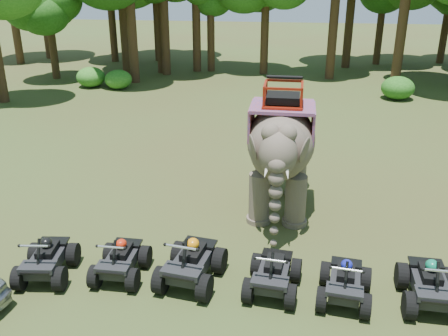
% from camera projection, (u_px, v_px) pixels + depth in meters
% --- Properties ---
extents(ground, '(110.00, 110.00, 0.00)m').
position_uv_depth(ground, '(218.00, 251.00, 13.32)').
color(ground, '#47381E').
rests_on(ground, ground).
extents(elephant, '(2.22, 4.84, 4.02)m').
position_uv_depth(elephant, '(281.00, 147.00, 14.91)').
color(elephant, brown).
rests_on(elephant, ground).
extents(atv_0, '(1.35, 1.74, 1.20)m').
position_uv_depth(atv_0, '(46.00, 255.00, 12.03)').
color(atv_0, black).
rests_on(atv_0, ground).
extents(atv_1, '(1.17, 1.59, 1.16)m').
position_uv_depth(atv_1, '(120.00, 256.00, 12.04)').
color(atv_1, black).
rests_on(atv_1, ground).
extents(atv_2, '(1.60, 2.00, 1.34)m').
position_uv_depth(atv_2, '(191.00, 257.00, 11.80)').
color(atv_2, black).
rests_on(atv_2, ground).
extents(atv_3, '(1.37, 1.76, 1.21)m').
position_uv_depth(atv_3, '(273.00, 269.00, 11.48)').
color(atv_3, black).
rests_on(atv_3, ground).
extents(atv_4, '(1.36, 1.73, 1.18)m').
position_uv_depth(atv_4, '(345.00, 278.00, 11.18)').
color(atv_4, black).
rests_on(atv_4, ground).
extents(atv_5, '(1.34, 1.79, 1.28)m').
position_uv_depth(atv_5, '(431.00, 280.00, 11.02)').
color(atv_5, black).
rests_on(atv_5, ground).
extents(tree_0, '(5.50, 5.50, 7.86)m').
position_uv_depth(tree_0, '(265.00, 14.00, 32.93)').
color(tree_0, '#195114').
rests_on(tree_0, ground).
extents(tree_1, '(6.50, 6.50, 9.29)m').
position_uv_depth(tree_1, '(335.00, 5.00, 31.17)').
color(tree_1, '#195114').
rests_on(tree_1, ground).
extents(tree_2, '(6.48, 6.48, 9.25)m').
position_uv_depth(tree_2, '(404.00, 9.00, 28.49)').
color(tree_2, '#195114').
rests_on(tree_2, ground).
extents(tree_26, '(4.56, 4.56, 6.51)m').
position_uv_depth(tree_26, '(50.00, 28.00, 31.74)').
color(tree_26, '#195114').
rests_on(tree_26, ground).
extents(tree_27, '(6.66, 6.66, 9.52)m').
position_uv_depth(tree_27, '(130.00, 4.00, 30.13)').
color(tree_27, '#195114').
rests_on(tree_27, ground).
extents(tree_28, '(6.15, 6.15, 8.79)m').
position_uv_depth(tree_28, '(196.00, 6.00, 33.53)').
color(tree_28, '#195114').
rests_on(tree_28, ground).
extents(tree_29, '(6.45, 6.45, 9.21)m').
position_uv_depth(tree_29, '(164.00, 4.00, 32.41)').
color(tree_29, '#195114').
rests_on(tree_29, ground).
extents(tree_31, '(4.99, 4.99, 7.12)m').
position_uv_depth(tree_31, '(381.00, 15.00, 36.25)').
color(tree_31, '#195114').
rests_on(tree_31, ground).
extents(tree_32, '(4.98, 4.98, 7.11)m').
position_uv_depth(tree_32, '(211.00, 19.00, 33.90)').
color(tree_32, '#195114').
rests_on(tree_32, ground).
extents(tree_34, '(5.20, 5.20, 7.42)m').
position_uv_depth(tree_34, '(127.00, 11.00, 37.70)').
color(tree_34, '#195114').
rests_on(tree_34, ground).
extents(tree_37, '(6.43, 6.43, 9.18)m').
position_uv_depth(tree_37, '(11.00, 0.00, 36.08)').
color(tree_37, '#195114').
rests_on(tree_37, ground).
extents(tree_39, '(5.69, 5.69, 8.13)m').
position_uv_depth(tree_39, '(123.00, 13.00, 32.37)').
color(tree_39, '#195114').
rests_on(tree_39, ground).
extents(tree_41, '(5.82, 5.82, 8.32)m').
position_uv_depth(tree_41, '(405.00, 6.00, 36.11)').
color(tree_41, '#195114').
rests_on(tree_41, ground).
extents(tree_42, '(5.37, 5.37, 7.67)m').
position_uv_depth(tree_42, '(448.00, 10.00, 36.55)').
color(tree_42, '#195114').
rests_on(tree_42, ground).
extents(tree_43, '(5.64, 5.64, 8.06)m').
position_uv_depth(tree_43, '(111.00, 7.00, 37.11)').
color(tree_43, '#195114').
rests_on(tree_43, ground).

